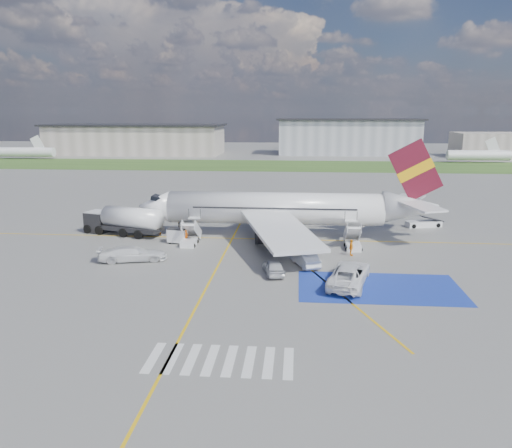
% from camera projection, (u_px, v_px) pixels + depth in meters
% --- Properties ---
extents(ground, '(400.00, 400.00, 0.00)m').
position_uv_depth(ground, '(268.00, 270.00, 48.05)').
color(ground, '#60605E').
rests_on(ground, ground).
extents(grass_strip, '(400.00, 30.00, 0.01)m').
position_uv_depth(grass_strip, '(289.00, 166.00, 140.36)').
color(grass_strip, '#2D4C1E').
rests_on(grass_strip, ground).
extents(taxiway_line_main, '(120.00, 0.20, 0.01)m').
position_uv_depth(taxiway_line_main, '(274.00, 239.00, 59.71)').
color(taxiway_line_main, gold).
rests_on(taxiway_line_main, ground).
extents(taxiway_line_cross, '(0.20, 60.00, 0.01)m').
position_uv_depth(taxiway_line_cross, '(195.00, 309.00, 38.74)').
color(taxiway_line_cross, gold).
rests_on(taxiway_line_cross, ground).
extents(taxiway_line_diag, '(20.71, 56.45, 0.01)m').
position_uv_depth(taxiway_line_diag, '(274.00, 239.00, 59.71)').
color(taxiway_line_diag, gold).
rests_on(taxiway_line_diag, ground).
extents(staging_box, '(14.00, 8.00, 0.01)m').
position_uv_depth(staging_box, '(379.00, 288.00, 43.33)').
color(staging_box, navy).
rests_on(staging_box, ground).
extents(crosswalk, '(9.00, 4.00, 0.01)m').
position_uv_depth(crosswalk, '(220.00, 360.00, 30.70)').
color(crosswalk, silver).
rests_on(crosswalk, ground).
extents(terminal_west, '(60.00, 22.00, 10.00)m').
position_uv_depth(terminal_west, '(137.00, 140.00, 177.81)').
color(terminal_west, gray).
rests_on(terminal_west, ground).
extents(terminal_centre, '(48.00, 18.00, 12.00)m').
position_uv_depth(terminal_centre, '(348.00, 137.00, 176.25)').
color(terminal_centre, gray).
rests_on(terminal_centre, ground).
extents(airliner, '(36.81, 32.95, 11.92)m').
position_uv_depth(airliner, '(287.00, 209.00, 60.78)').
color(airliner, silver).
rests_on(airliner, ground).
extents(airstairs_fwd, '(1.90, 5.20, 3.60)m').
position_uv_depth(airstairs_fwd, '(190.00, 239.00, 57.15)').
color(airstairs_fwd, silver).
rests_on(airstairs_fwd, ground).
extents(airstairs_aft, '(1.90, 5.20, 3.60)m').
position_uv_depth(airstairs_aft, '(353.00, 243.00, 55.62)').
color(airstairs_aft, silver).
rests_on(airstairs_aft, ground).
extents(fuel_tanker, '(10.56, 5.58, 3.50)m').
position_uv_depth(fuel_tanker, '(124.00, 223.00, 61.71)').
color(fuel_tanker, black).
rests_on(fuel_tanker, ground).
extents(gpu_cart, '(2.33, 1.73, 1.76)m').
position_uv_depth(gpu_cart, '(177.00, 236.00, 57.84)').
color(gpu_cart, silver).
rests_on(gpu_cart, ground).
extents(belt_loader, '(5.13, 2.81, 1.48)m').
position_uv_depth(belt_loader, '(424.00, 224.00, 66.14)').
color(belt_loader, silver).
rests_on(belt_loader, ground).
extents(car_silver_a, '(2.55, 4.47, 1.43)m').
position_uv_depth(car_silver_a, '(273.00, 267.00, 46.80)').
color(car_silver_a, '#B2B4B9').
rests_on(car_silver_a, ground).
extents(car_silver_b, '(3.15, 4.81, 1.50)m').
position_uv_depth(car_silver_b, '(305.00, 258.00, 49.33)').
color(car_silver_b, silver).
rests_on(car_silver_b, ground).
extents(van_white_a, '(4.39, 6.90, 2.40)m').
position_uv_depth(van_white_a, '(349.00, 271.00, 44.17)').
color(van_white_a, white).
rests_on(van_white_a, ground).
extents(van_white_b, '(5.49, 3.24, 2.01)m').
position_uv_depth(van_white_b, '(132.00, 251.00, 50.86)').
color(van_white_b, silver).
rests_on(van_white_b, ground).
extents(crew_fwd, '(0.67, 0.72, 1.64)m').
position_uv_depth(crew_fwd, '(186.00, 237.00, 57.51)').
color(crew_fwd, orange).
rests_on(crew_fwd, ground).
extents(crew_nose, '(0.93, 1.00, 1.63)m').
position_uv_depth(crew_nose, '(159.00, 229.00, 61.41)').
color(crew_nose, orange).
rests_on(crew_nose, ground).
extents(crew_aft, '(0.47, 1.04, 1.75)m').
position_uv_depth(crew_aft, '(351.00, 248.00, 52.80)').
color(crew_aft, orange).
rests_on(crew_aft, ground).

